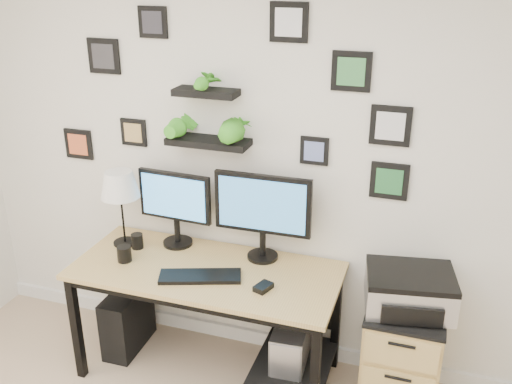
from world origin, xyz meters
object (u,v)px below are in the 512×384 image
at_px(printer, 409,290).
at_px(file_cabinet, 401,356).
at_px(monitor_right, 263,210).
at_px(pc_tower_black, 128,319).
at_px(monitor_left, 175,203).
at_px(mug, 124,254).
at_px(table_lamp, 120,186).
at_px(pc_tower_grey, 292,352).
at_px(desk, 214,284).

bearing_deg(printer, file_cabinet, 104.33).
bearing_deg(monitor_right, pc_tower_black, -169.30).
distance_m(pc_tower_black, file_cabinet, 1.79).
bearing_deg(monitor_left, pc_tower_black, -152.00).
bearing_deg(monitor_left, mug, -125.42).
height_order(table_lamp, printer, table_lamp).
xyz_separation_m(monitor_left, pc_tower_grey, (0.82, -0.16, -0.82)).
bearing_deg(desk, pc_tower_black, 178.00).
xyz_separation_m(monitor_left, file_cabinet, (1.47, -0.13, -0.70)).
bearing_deg(monitor_left, file_cabinet, -5.24).
distance_m(mug, pc_tower_black, 0.61).
bearing_deg(pc_tower_grey, mug, -172.65).
bearing_deg(monitor_right, table_lamp, -174.11).
distance_m(monitor_right, file_cabinet, 1.17).
relative_size(table_lamp, pc_tower_black, 1.18).
distance_m(mug, printer, 1.69).
distance_m(table_lamp, file_cabinet, 1.97).
distance_m(monitor_right, pc_tower_black, 1.26).
distance_m(desk, monitor_right, 0.55).
bearing_deg(table_lamp, monitor_left, 15.98).
distance_m(monitor_left, printer, 1.50).
relative_size(pc_tower_black, pc_tower_grey, 0.92).
bearing_deg(pc_tower_grey, printer, 2.55).
height_order(pc_tower_black, pc_tower_grey, pc_tower_grey).
xyz_separation_m(monitor_right, pc_tower_grey, (0.25, -0.16, -0.86)).
relative_size(monitor_right, mug, 6.08).
xyz_separation_m(table_lamp, file_cabinet, (1.80, -0.04, -0.81)).
bearing_deg(printer, mug, -174.49).
bearing_deg(mug, file_cabinet, 5.53).
distance_m(file_cabinet, printer, 0.44).
distance_m(table_lamp, pc_tower_black, 0.94).
bearing_deg(printer, monitor_right, 171.42).
height_order(pc_tower_black, printer, printer).
bearing_deg(file_cabinet, pc_tower_grey, -177.39).
bearing_deg(file_cabinet, pc_tower_black, -178.86).
bearing_deg(table_lamp, desk, -8.53).
xyz_separation_m(desk, monitor_left, (-0.33, 0.19, 0.41)).
xyz_separation_m(monitor_right, pc_tower_black, (-0.90, -0.17, -0.87)).
xyz_separation_m(pc_tower_black, pc_tower_grey, (1.14, 0.01, 0.01)).
height_order(monitor_right, file_cabinet, monitor_right).
bearing_deg(monitor_right, file_cabinet, -8.54).
bearing_deg(file_cabinet, table_lamp, 178.71).
xyz_separation_m(monitor_left, table_lamp, (-0.33, -0.09, 0.11)).
height_order(desk, mug, mug).
bearing_deg(desk, file_cabinet, 2.93).
xyz_separation_m(pc_tower_grey, file_cabinet, (0.65, 0.03, 0.11)).
relative_size(monitor_right, table_lamp, 1.19).
height_order(monitor_right, pc_tower_grey, monitor_right).
height_order(monitor_right, pc_tower_black, monitor_right).
distance_m(desk, pc_tower_grey, 0.64).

